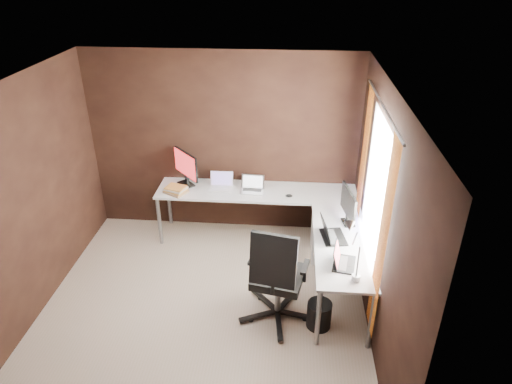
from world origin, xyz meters
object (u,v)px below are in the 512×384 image
Objects in this scene: monitor_left at (186,166)px; book_stack at (176,190)px; drawer_pedestal at (328,236)px; wastebasket at (319,315)px; desk_lamp at (352,243)px; laptop_white at (221,184)px; laptop_black_big at (331,234)px; laptop_black_small at (341,260)px; office_chair at (277,292)px; laptop_silver at (252,188)px; monitor_right at (349,205)px.

monitor_left is 1.38× the size of book_stack.
wastebasket is at bearing -96.91° from drawer_pedestal.
desk_lamp reaches higher than wastebasket.
laptop_black_big is (1.39, -1.11, 0.01)m from laptop_white.
laptop_black_small is at bearing -88.39° from drawer_pedestal.
laptop_black_small is 1.15× the size of wastebasket.
office_chair is at bearing 177.30° from desk_lamp.
laptop_silver is (0.42, -0.06, -0.00)m from laptop_white.
monitor_right is at bearing -14.99° from book_stack.
drawer_pedestal is 1.58m from desk_lamp.
monitor_left is at bearing 48.03° from laptop_black_big.
desk_lamp is (1.52, -1.76, 0.34)m from laptop_white.
laptop_silver is 0.79× the size of laptop_black_big.
office_chair is (1.30, -1.67, -0.65)m from monitor_left.
office_chair is (-0.61, -1.21, 0.05)m from drawer_pedestal.
laptop_silver is 0.90× the size of book_stack.
desk_lamp is at bearing -12.81° from wastebasket.
desk_lamp reaches higher than monitor_left.
laptop_black_small is at bearing 160.64° from monitor_right.
laptop_black_small is at bearing 15.09° from office_chair.
desk_lamp is at bearing -54.23° from laptop_silver.
office_chair is at bearing 168.69° from wastebasket.
laptop_white reaches higher than laptop_silver.
monitor_right is 2.26m from book_stack.
drawer_pedestal is 0.98× the size of desk_lamp.
laptop_white is 0.88× the size of book_stack.
monitor_left is 0.78× the size of desk_lamp.
laptop_black_small is 1.00× the size of book_stack.
laptop_black_small is 2.47m from book_stack.
desk_lamp is 1.05m from office_chair.
drawer_pedestal is 0.79m from monitor_right.
monitor_right is 1.31× the size of laptop_black_big.
book_stack is 1.16× the size of wastebasket.
laptop_silver is 1.96m from wastebasket.
laptop_silver is 2.06m from desk_lamp.
laptop_white is (-1.43, 0.41, 0.48)m from drawer_pedestal.
monitor_right reaches higher than laptop_silver.
laptop_white is 1.86m from office_chair.
drawer_pedestal is at bearing 13.37° from monitor_right.
book_stack is at bearing -161.83° from laptop_white.
desk_lamp is at bearing -0.10° from office_chair.
monitor_right is 1.30m from office_chair.
laptop_white reaches higher than wastebasket.
wastebasket is at bearing 2.54° from monitor_left.
drawer_pedestal is at bearing -14.12° from laptop_black_big.
wastebasket is (-0.11, -0.60, -0.63)m from laptop_black_big.
monitor_right is 0.83m from laptop_black_small.
laptop_black_big is 0.88m from wastebasket.
laptop_silver is 0.51× the size of desk_lamp.
office_chair reaches higher than monitor_right.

